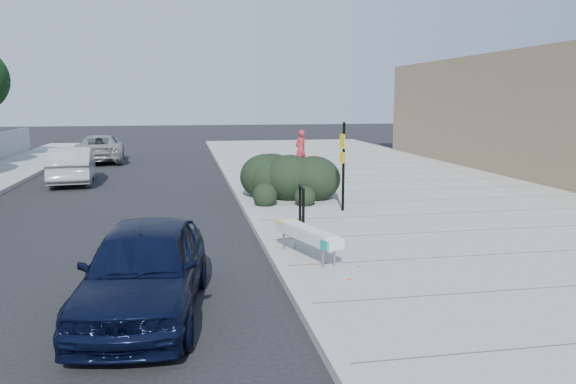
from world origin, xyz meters
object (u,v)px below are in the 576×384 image
(sign_post, at_px, (343,161))
(sedan_navy, at_px, (145,269))
(pedestrian, at_px, (301,149))
(bench, at_px, (308,234))
(bike_rack, at_px, (302,203))
(wagon_silver, at_px, (72,165))
(suv_silver, at_px, (100,148))

(sign_post, bearing_deg, sedan_navy, -137.80)
(sign_post, distance_m, pedestrian, 10.07)
(bench, distance_m, sedan_navy, 3.60)
(bike_rack, xyz_separation_m, sedan_navy, (-3.37, -4.51, -0.07))
(sedan_navy, bearing_deg, sign_post, 58.59)
(bike_rack, bearing_deg, sedan_navy, -121.85)
(bike_rack, bearing_deg, pedestrian, 83.20)
(sign_post, distance_m, wagon_silver, 11.71)
(bench, distance_m, bike_rack, 2.52)
(sedan_navy, xyz_separation_m, wagon_silver, (-3.63, 14.35, -0.00))
(bike_rack, relative_size, sedan_navy, 0.25)
(bench, xyz_separation_m, bike_rack, (0.40, 2.49, 0.16))
(bench, relative_size, pedestrian, 1.16)
(sedan_navy, height_order, wagon_silver, sedan_navy)
(pedestrian, bearing_deg, bike_rack, 45.34)
(suv_silver, relative_size, pedestrian, 2.97)
(bike_rack, bearing_deg, wagon_silver, 130.37)
(bike_rack, height_order, sedan_navy, sedan_navy)
(sign_post, relative_size, suv_silver, 0.49)
(sign_post, xyz_separation_m, sedan_navy, (-4.93, -6.41, -0.84))
(suv_silver, bearing_deg, bike_rack, 106.91)
(bench, distance_m, sign_post, 4.89)
(sign_post, distance_m, suv_silver, 17.74)
(bench, height_order, pedestrian, pedestrian)
(sedan_navy, distance_m, wagon_silver, 14.80)
(sedan_navy, bearing_deg, wagon_silver, 110.36)
(bench, bearing_deg, suv_silver, 89.45)
(wagon_silver, distance_m, suv_silver, 7.57)
(suv_silver, bearing_deg, sign_post, 113.89)
(pedestrian, bearing_deg, bench, 45.77)
(suv_silver, height_order, pedestrian, pedestrian)
(bench, bearing_deg, bike_rack, 61.85)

